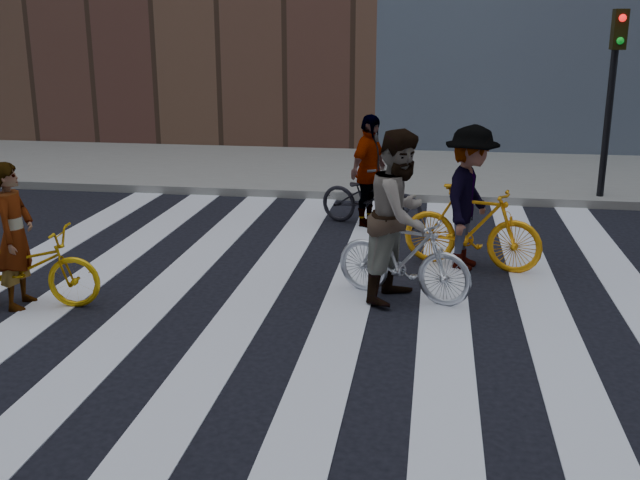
% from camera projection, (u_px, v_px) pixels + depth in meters
% --- Properties ---
extents(ground, '(100.00, 100.00, 0.00)m').
position_uv_depth(ground, '(303.00, 295.00, 8.83)').
color(ground, black).
rests_on(ground, ground).
extents(sidewalk_far, '(100.00, 5.00, 0.15)m').
position_uv_depth(sidewalk_far, '(364.00, 171.00, 15.94)').
color(sidewalk_far, gray).
rests_on(sidewalk_far, ground).
extents(zebra_crosswalk, '(8.25, 10.00, 0.01)m').
position_uv_depth(zebra_crosswalk, '(303.00, 294.00, 8.83)').
color(zebra_crosswalk, white).
rests_on(zebra_crosswalk, ground).
extents(traffic_signal, '(0.22, 0.42, 3.33)m').
position_uv_depth(traffic_signal, '(614.00, 74.00, 12.61)').
color(traffic_signal, black).
rests_on(traffic_signal, ground).
extents(bike_yellow_left, '(1.80, 0.82, 0.91)m').
position_uv_depth(bike_yellow_left, '(23.00, 268.00, 8.36)').
color(bike_yellow_left, '#E2AA0C').
rests_on(bike_yellow_left, ground).
extents(bike_silver_mid, '(1.71, 1.04, 1.00)m').
position_uv_depth(bike_silver_mid, '(403.00, 257.00, 8.58)').
color(bike_silver_mid, silver).
rests_on(bike_silver_mid, ground).
extents(bike_yellow_right, '(1.89, 1.01, 1.09)m').
position_uv_depth(bike_yellow_right, '(472.00, 227.00, 9.68)').
color(bike_yellow_right, orange).
rests_on(bike_yellow_right, ground).
extents(bike_dark_rear, '(1.85, 1.21, 0.92)m').
position_uv_depth(bike_dark_rear, '(371.00, 198.00, 11.74)').
color(bike_dark_rear, black).
rests_on(bike_dark_rear, ground).
extents(rider_left, '(0.47, 0.65, 1.65)m').
position_uv_depth(rider_left, '(15.00, 236.00, 8.26)').
color(rider_left, slate).
rests_on(rider_left, ground).
extents(rider_mid, '(1.04, 1.16, 1.97)m').
position_uv_depth(rider_mid, '(400.00, 216.00, 8.46)').
color(rider_mid, slate).
rests_on(rider_mid, ground).
extents(rider_right, '(1.01, 1.35, 1.87)m').
position_uv_depth(rider_right, '(470.00, 198.00, 9.58)').
color(rider_right, slate).
rests_on(rider_right, ground).
extents(rider_rear, '(0.78, 1.12, 1.76)m').
position_uv_depth(rider_rear, '(369.00, 171.00, 11.63)').
color(rider_rear, slate).
rests_on(rider_rear, ground).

